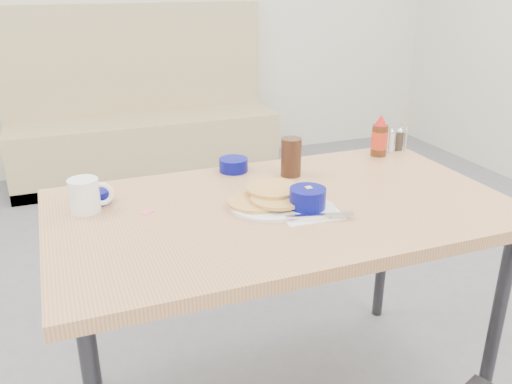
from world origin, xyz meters
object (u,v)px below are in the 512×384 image
object	(u,v)px
grits_setting	(308,202)
creamer_bowl	(96,196)
butter_bowl	(233,165)
pancake_plate	(269,200)
amber_tumbler	(291,157)
coffee_mug	(86,195)
booth_bench	(144,129)
condiment_caddy	(395,141)
syrup_bottle	(379,138)
dining_table	(282,223)

from	to	relation	value
grits_setting	creamer_bowl	world-z (taller)	grits_setting
creamer_bowl	butter_bowl	distance (m)	0.50
pancake_plate	amber_tumbler	distance (m)	0.28
coffee_mug	booth_bench	bearing A→B (deg)	76.65
booth_bench	amber_tumbler	xyz separation A→B (m)	(0.13, -2.31, 0.48)
pancake_plate	amber_tumbler	world-z (taller)	amber_tumbler
pancake_plate	coffee_mug	size ratio (longest dim) A/B	1.95
pancake_plate	creamer_bowl	size ratio (longest dim) A/B	2.84
butter_bowl	condiment_caddy	xyz separation A→B (m)	(0.68, 0.00, 0.01)
syrup_bottle	amber_tumbler	bearing A→B (deg)	-168.74
booth_bench	pancake_plate	bearing A→B (deg)	-90.93
condiment_caddy	syrup_bottle	xyz separation A→B (m)	(-0.10, -0.03, 0.03)
syrup_bottle	booth_bench	bearing A→B (deg)	103.74
booth_bench	butter_bowl	size ratio (longest dim) A/B	18.35
booth_bench	butter_bowl	bearing A→B (deg)	-91.07
amber_tumbler	syrup_bottle	distance (m)	0.42
booth_bench	coffee_mug	distance (m)	2.48
booth_bench	coffee_mug	size ratio (longest dim) A/B	14.52
grits_setting	coffee_mug	bearing A→B (deg)	158.55
grits_setting	creamer_bowl	bearing A→B (deg)	152.72
dining_table	creamer_bowl	size ratio (longest dim) A/B	15.56
booth_bench	pancake_plate	xyz separation A→B (m)	(-0.04, -2.53, 0.43)
condiment_caddy	syrup_bottle	size ratio (longest dim) A/B	0.65
coffee_mug	butter_bowl	bearing A→B (deg)	18.57
creamer_bowl	coffee_mug	bearing A→B (deg)	-119.36
booth_bench	creamer_bowl	bearing A→B (deg)	-102.90
condiment_caddy	grits_setting	bearing A→B (deg)	-141.94
booth_bench	pancake_plate	world-z (taller)	booth_bench
pancake_plate	syrup_bottle	xyz separation A→B (m)	(0.59, 0.30, 0.05)
creamer_bowl	amber_tumbler	xyz separation A→B (m)	(0.66, 0.00, 0.05)
pancake_plate	creamer_bowl	world-z (taller)	pancake_plate
booth_bench	creamer_bowl	xyz separation A→B (m)	(-0.53, -2.31, 0.43)
creamer_bowl	syrup_bottle	bearing A→B (deg)	4.54
coffee_mug	syrup_bottle	world-z (taller)	syrup_bottle
dining_table	grits_setting	world-z (taller)	grits_setting
condiment_caddy	syrup_bottle	bearing A→B (deg)	-158.82
dining_table	syrup_bottle	distance (m)	0.64
booth_bench	syrup_bottle	size ratio (longest dim) A/B	11.70
dining_table	creamer_bowl	distance (m)	0.58
grits_setting	syrup_bottle	distance (m)	0.63
grits_setting	syrup_bottle	xyz separation A→B (m)	(0.49, 0.38, 0.04)
grits_setting	syrup_bottle	size ratio (longest dim) A/B	1.22
dining_table	grits_setting	size ratio (longest dim) A/B	7.09
coffee_mug	pancake_plate	bearing A→B (deg)	-16.83
coffee_mug	syrup_bottle	bearing A→B (deg)	7.39
booth_bench	pancake_plate	size ratio (longest dim) A/B	7.45
syrup_bottle	creamer_bowl	bearing A→B (deg)	-175.46
pancake_plate	syrup_bottle	world-z (taller)	syrup_bottle
dining_table	butter_bowl	world-z (taller)	butter_bowl
grits_setting	amber_tumbler	distance (m)	0.32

